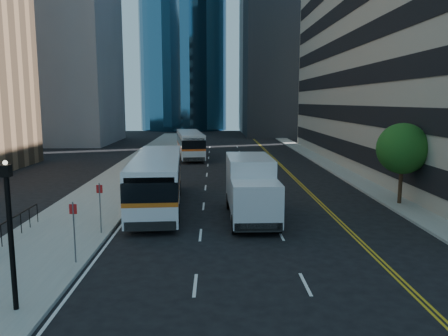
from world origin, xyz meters
name	(u,v)px	position (x,y,z in m)	size (l,w,h in m)	color
ground	(276,248)	(0.00, 0.00, 0.00)	(160.00, 160.00, 0.00)	black
sidewalk_west	(139,166)	(-10.50, 25.00, 0.07)	(5.00, 90.00, 0.15)	gray
sidewalk_east	(330,165)	(9.00, 25.00, 0.07)	(2.00, 90.00, 0.15)	gray
midrise_west	(53,31)	(-28.00, 52.00, 17.50)	(18.00, 18.00, 35.00)	gray
street_tree	(403,149)	(9.00, 8.00, 3.64)	(3.20, 3.20, 5.10)	#332114
lamp_post	(10,229)	(-9.00, -6.00, 2.72)	(0.28, 0.28, 4.56)	black
bus_front	(157,179)	(-6.35, 7.84, 1.77)	(3.60, 12.73, 3.24)	white
bus_rear	(190,144)	(-5.70, 32.38, 1.64)	(4.02, 11.89, 3.01)	silver
box_truck	(251,187)	(-0.76, 5.00, 1.80)	(2.63, 7.20, 3.42)	silver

